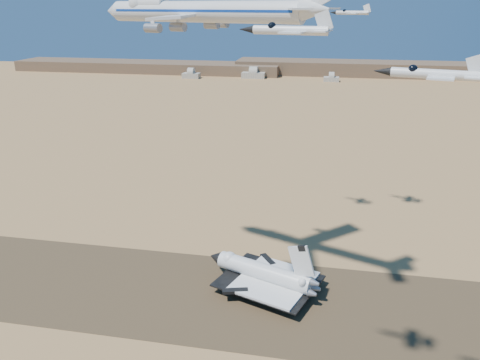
% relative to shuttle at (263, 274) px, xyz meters
% --- Properties ---
extents(ground, '(1200.00, 1200.00, 0.00)m').
position_rel_shuttle_xyz_m(ground, '(-19.51, -7.85, -5.41)').
color(ground, '#AA814B').
rests_on(ground, ground).
extents(runway, '(600.00, 50.00, 0.06)m').
position_rel_shuttle_xyz_m(runway, '(-19.51, -7.85, -5.38)').
color(runway, '#483924').
rests_on(runway, ground).
extents(ridgeline, '(960.00, 90.00, 18.00)m').
position_rel_shuttle_xyz_m(ridgeline, '(45.81, 519.45, 2.22)').
color(ridgeline, brown).
rests_on(ridgeline, ground).
extents(hangars, '(200.50, 29.50, 30.00)m').
position_rel_shuttle_xyz_m(hangars, '(-83.50, 470.58, -0.58)').
color(hangars, '#B2AD9D').
rests_on(hangars, ground).
extents(shuttle, '(41.38, 33.80, 20.13)m').
position_rel_shuttle_xyz_m(shuttle, '(0.00, 0.00, 0.00)').
color(shuttle, silver).
rests_on(shuttle, runway).
extents(carrier_747, '(70.58, 52.16, 17.82)m').
position_rel_shuttle_xyz_m(carrier_747, '(-20.06, -2.99, 82.62)').
color(carrier_747, silver).
extents(crew_a, '(0.70, 0.82, 1.91)m').
position_rel_shuttle_xyz_m(crew_a, '(5.17, -8.87, -4.40)').
color(crew_a, orange).
rests_on(crew_a, runway).
extents(crew_b, '(0.98, 1.01, 1.84)m').
position_rel_shuttle_xyz_m(crew_b, '(8.14, -5.28, -4.43)').
color(crew_b, orange).
rests_on(crew_b, runway).
extents(crew_c, '(1.17, 1.19, 1.89)m').
position_rel_shuttle_xyz_m(crew_c, '(6.57, -10.38, -4.41)').
color(crew_c, orange).
rests_on(crew_c, runway).
extents(chase_jet_a, '(16.17, 9.18, 4.07)m').
position_rel_shuttle_xyz_m(chase_jet_a, '(10.23, -52.70, 80.39)').
color(chase_jet_a, silver).
extents(chase_jet_b, '(15.85, 9.17, 4.03)m').
position_rel_shuttle_xyz_m(chase_jet_b, '(32.79, -58.15, 74.51)').
color(chase_jet_b, silver).
extents(chase_jet_d, '(13.32, 8.15, 3.46)m').
position_rel_shuttle_xyz_m(chase_jet_d, '(0.36, 47.36, 82.69)').
color(chase_jet_d, silver).
extents(chase_jet_e, '(15.33, 9.09, 3.95)m').
position_rel_shuttle_xyz_m(chase_jet_e, '(24.14, 54.54, 81.64)').
color(chase_jet_e, silver).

